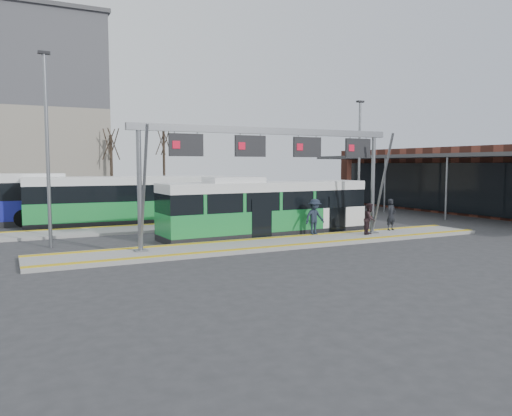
{
  "coord_description": "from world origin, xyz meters",
  "views": [
    {
      "loc": [
        -11.35,
        -19.81,
        3.68
      ],
      "look_at": [
        0.14,
        3.0,
        1.45
      ],
      "focal_mm": 35.0,
      "sensor_mm": 36.0,
      "label": 1
    }
  ],
  "objects_px": {
    "gantry": "(273,151)",
    "passenger_a": "(391,215)",
    "passenger_b": "(370,219)",
    "hero_bus": "(266,209)",
    "passenger_c": "(315,217)"
  },
  "relations": [
    {
      "from": "passenger_a",
      "to": "passenger_b",
      "type": "height_order",
      "value": "passenger_a"
    },
    {
      "from": "hero_bus",
      "to": "passenger_b",
      "type": "distance_m",
      "value": 5.31
    },
    {
      "from": "passenger_a",
      "to": "passenger_c",
      "type": "height_order",
      "value": "passenger_c"
    },
    {
      "from": "gantry",
      "to": "passenger_c",
      "type": "bearing_deg",
      "value": 16.6
    },
    {
      "from": "hero_bus",
      "to": "passenger_b",
      "type": "height_order",
      "value": "hero_bus"
    },
    {
      "from": "passenger_a",
      "to": "passenger_b",
      "type": "distance_m",
      "value": 2.24
    },
    {
      "from": "passenger_b",
      "to": "passenger_c",
      "type": "relative_size",
      "value": 0.88
    },
    {
      "from": "gantry",
      "to": "passenger_a",
      "type": "distance_m",
      "value": 8.22
    },
    {
      "from": "passenger_c",
      "to": "hero_bus",
      "type": "bearing_deg",
      "value": 127.52
    },
    {
      "from": "gantry",
      "to": "passenger_a",
      "type": "height_order",
      "value": "gantry"
    },
    {
      "from": "passenger_a",
      "to": "passenger_b",
      "type": "bearing_deg",
      "value": -169.15
    },
    {
      "from": "gantry",
      "to": "passenger_b",
      "type": "relative_size",
      "value": 8.16
    },
    {
      "from": "gantry",
      "to": "hero_bus",
      "type": "height_order",
      "value": "gantry"
    },
    {
      "from": "gantry",
      "to": "passenger_b",
      "type": "xyz_separation_m",
      "value": [
        5.41,
        -0.28,
        -3.35
      ]
    },
    {
      "from": "hero_bus",
      "to": "passenger_b",
      "type": "relative_size",
      "value": 7.06
    }
  ]
}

